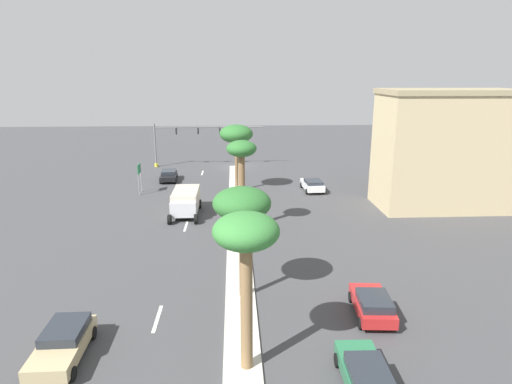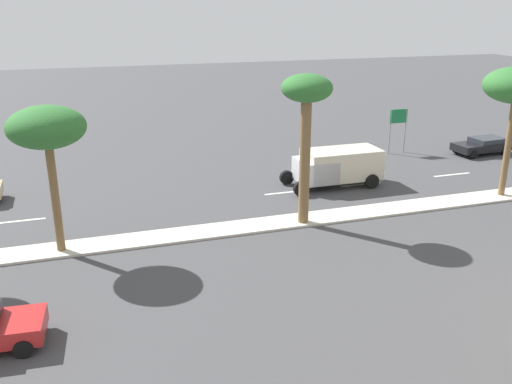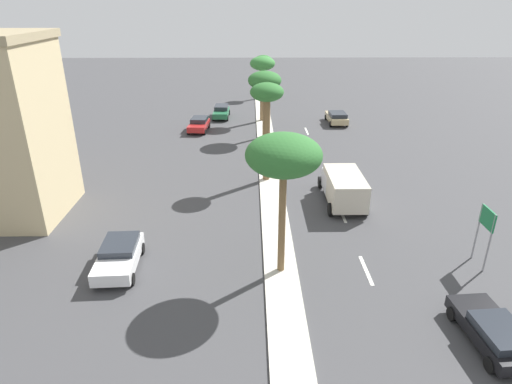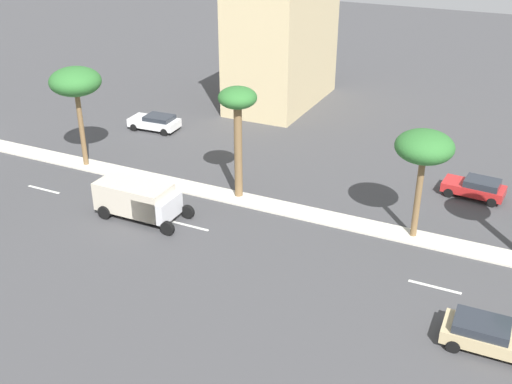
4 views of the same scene
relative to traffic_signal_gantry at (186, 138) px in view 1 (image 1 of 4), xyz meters
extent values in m
plane|color=#424244|center=(-7.20, 27.86, -4.13)|extent=(160.00, 160.00, 0.00)
cube|color=beige|center=(-7.20, 35.68, -4.07)|extent=(1.80, 70.37, 0.12)
cube|color=silver|center=(-2.57, 4.50, -4.12)|extent=(0.20, 2.80, 0.01)
cube|color=silver|center=(-2.57, 14.32, -4.12)|extent=(0.20, 2.80, 0.01)
cube|color=silver|center=(-2.57, 21.19, -4.12)|extent=(0.20, 2.80, 0.01)
cube|color=silver|center=(-2.57, 26.28, -4.12)|extent=(0.20, 2.80, 0.01)
cube|color=silver|center=(-2.57, 41.58, -4.12)|extent=(0.20, 2.80, 0.01)
cylinder|color=slate|center=(4.41, 0.00, -0.99)|extent=(0.24, 0.24, 6.28)
cylinder|color=gold|center=(4.41, 0.00, -3.88)|extent=(0.53, 0.53, 0.50)
cylinder|color=slate|center=(-3.39, 0.00, 1.60)|extent=(15.60, 0.16, 0.16)
cube|color=black|center=(1.29, 0.00, 1.05)|extent=(0.20, 0.32, 0.90)
sphere|color=#19D83F|center=(1.29, -0.12, 0.75)|extent=(0.18, 0.18, 0.18)
cube|color=black|center=(-1.83, 0.00, 1.05)|extent=(0.20, 0.32, 0.90)
sphere|color=#19D83F|center=(-1.83, -0.12, 0.75)|extent=(0.18, 0.18, 0.18)
cube|color=black|center=(-4.95, 0.00, 1.05)|extent=(0.20, 0.32, 0.90)
sphere|color=#19D83F|center=(-4.95, -0.12, 0.75)|extent=(0.18, 0.18, 0.18)
cube|color=black|center=(-8.07, 0.00, 1.05)|extent=(0.20, 0.32, 0.90)
sphere|color=#19D83F|center=(-8.07, -0.12, 0.75)|extent=(0.18, 0.18, 0.18)
cylinder|color=gray|center=(3.71, 14.16, -2.43)|extent=(0.10, 0.10, 3.39)
cylinder|color=gray|center=(3.71, 15.48, -2.43)|extent=(0.10, 0.10, 3.39)
cube|color=#19723F|center=(3.71, 14.82, -1.26)|extent=(0.08, 1.46, 1.05)
cube|color=#C6B284|center=(-27.82, 21.61, 1.49)|extent=(12.86, 6.68, 11.23)
cube|color=tan|center=(-27.82, 21.61, 7.35)|extent=(13.16, 6.98, 0.50)
cylinder|color=brown|center=(-7.21, 14.29, -1.08)|extent=(0.37, 0.37, 5.84)
ellipsoid|color=#2D6B2D|center=(-7.21, 14.29, 2.49)|extent=(3.74, 3.74, 2.06)
cylinder|color=brown|center=(-7.56, 27.25, -0.74)|extent=(0.54, 0.54, 6.54)
ellipsoid|color=#2D6B2D|center=(-7.56, 27.25, 2.97)|extent=(2.53, 2.53, 1.39)
cylinder|color=brown|center=(-7.35, 39.32, -1.40)|extent=(0.38, 0.38, 5.22)
ellipsoid|color=#2D6B2D|center=(-7.35, 39.32, 1.81)|extent=(3.39, 3.39, 1.87)
cylinder|color=olive|center=(-7.40, 46.05, -0.96)|extent=(0.54, 0.54, 6.09)
ellipsoid|color=#387F38|center=(-7.40, 46.05, 2.58)|extent=(2.88, 2.88, 1.58)
cube|color=black|center=(1.38, 8.84, -3.53)|extent=(2.25, 4.50, 0.56)
cube|color=#262B33|center=(1.42, 8.29, -3.06)|extent=(1.92, 2.53, 0.36)
cylinder|color=black|center=(0.35, 10.29, -3.81)|extent=(0.27, 0.65, 0.64)
cylinder|color=black|center=(2.19, 10.43, -3.81)|extent=(0.27, 0.65, 0.64)
cylinder|color=black|center=(0.58, 7.24, -3.81)|extent=(0.27, 0.65, 0.64)
cylinder|color=black|center=(2.41, 7.38, -3.81)|extent=(0.27, 0.65, 0.64)
cube|color=#287047|center=(-12.39, 47.66, -3.49)|extent=(1.87, 4.36, 0.63)
cube|color=#262B33|center=(-12.38, 48.20, -2.94)|extent=(1.65, 2.41, 0.48)
cylinder|color=black|center=(-11.58, 46.13, -3.81)|extent=(0.23, 0.64, 0.64)
cylinder|color=black|center=(-13.27, 46.16, -3.81)|extent=(0.23, 0.64, 0.64)
cube|color=silver|center=(-15.94, 14.65, -3.46)|extent=(2.22, 4.45, 0.68)
cube|color=#262B33|center=(-15.97, 15.20, -2.94)|extent=(1.91, 2.48, 0.37)
cylinder|color=black|center=(-14.92, 13.19, -3.81)|extent=(0.25, 0.65, 0.64)
cylinder|color=black|center=(-16.80, 13.08, -3.81)|extent=(0.25, 0.65, 0.64)
cylinder|color=black|center=(-15.09, 16.22, -3.81)|extent=(0.25, 0.65, 0.64)
cylinder|color=black|center=(-16.97, 16.12, -3.81)|extent=(0.25, 0.65, 0.64)
cube|color=tan|center=(1.30, 44.89, -3.48)|extent=(2.04, 4.54, 0.65)
cube|color=#262B33|center=(1.31, 44.33, -2.93)|extent=(1.82, 2.51, 0.45)
cylinder|color=black|center=(0.34, 46.46, -3.81)|extent=(0.23, 0.64, 0.64)
cylinder|color=black|center=(2.22, 46.48, -3.81)|extent=(0.23, 0.64, 0.64)
cylinder|color=black|center=(0.39, 43.30, -3.81)|extent=(0.23, 0.64, 0.64)
cylinder|color=black|center=(2.27, 43.32, -3.81)|extent=(0.23, 0.64, 0.64)
cube|color=red|center=(-14.52, 41.79, -3.50)|extent=(2.18, 4.21, 0.62)
cube|color=#262B33|center=(-14.48, 42.29, -2.96)|extent=(1.85, 2.37, 0.46)
cylinder|color=black|center=(-13.76, 40.29, -3.81)|extent=(0.27, 0.66, 0.64)
cylinder|color=black|center=(-15.52, 40.43, -3.81)|extent=(0.27, 0.66, 0.64)
cylinder|color=black|center=(-13.53, 43.14, -3.81)|extent=(0.27, 0.66, 0.64)
cylinder|color=black|center=(-15.29, 43.28, -3.81)|extent=(0.27, 0.66, 0.64)
cube|color=silver|center=(-2.23, 24.23, -2.98)|extent=(2.37, 2.27, 1.39)
cube|color=beige|center=(-2.23, 22.46, -2.75)|extent=(2.37, 4.81, 1.86)
cylinder|color=black|center=(-3.41, 25.68, -3.68)|extent=(0.28, 0.90, 0.90)
cylinder|color=black|center=(-1.05, 25.68, -3.68)|extent=(0.28, 0.90, 0.90)
cylinder|color=black|center=(-3.41, 20.90, -3.68)|extent=(0.28, 0.90, 0.90)
cylinder|color=black|center=(-1.05, 20.90, -3.68)|extent=(0.28, 0.90, 0.90)
camera|label=1|loc=(-6.93, 63.42, 8.98)|focal=30.74mm
camera|label=2|loc=(-32.66, 37.99, 6.93)|focal=39.08mm
camera|label=3|loc=(-8.79, -5.63, 9.35)|focal=30.79mm
camera|label=4|loc=(26.11, 44.74, 15.11)|focal=43.25mm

